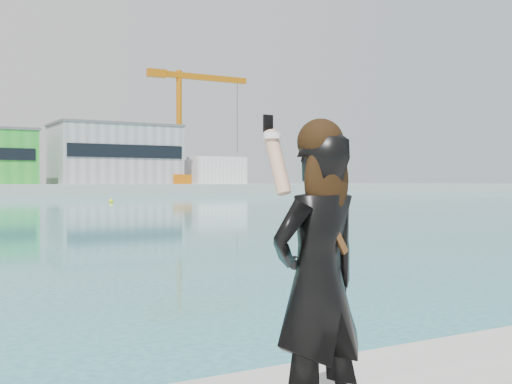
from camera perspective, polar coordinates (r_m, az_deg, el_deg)
warehouse_grey_right at (r=138.06m, az=-12.42°, el=3.29°), size 25.50×15.35×12.50m
ancillary_shed at (r=144.44m, az=-3.83°, el=1.91°), size 12.00×10.00×6.00m
dock_crane at (r=137.65m, az=-6.39°, el=6.16°), size 23.00×4.00×24.00m
flagpole_right at (r=126.74m, az=-19.18°, el=2.71°), size 1.28×0.16×8.00m
buoy_near at (r=75.43m, az=-12.76°, el=-0.91°), size 0.50×0.50×0.50m
woman at (r=3.69m, az=5.54°, el=-7.29°), size 0.68×0.49×1.84m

